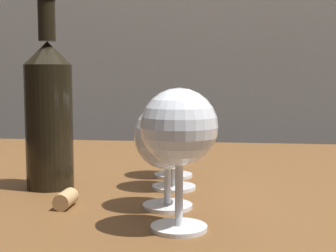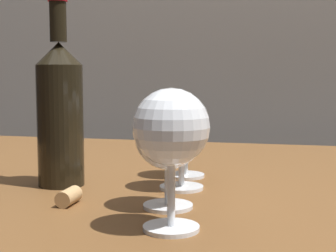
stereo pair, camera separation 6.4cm
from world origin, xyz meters
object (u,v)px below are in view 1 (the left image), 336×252
at_px(wine_bottle, 49,111).
at_px(wine_glass_white, 174,124).
at_px(wine_glass_merlot, 168,138).
at_px(cork, 66,199).
at_px(wine_glass_amber, 180,130).
at_px(wine_glass_chardonnay, 174,122).

bearing_deg(wine_bottle, wine_glass_white, 5.00).
xyz_separation_m(wine_glass_merlot, wine_bottle, (-0.19, 0.09, 0.03)).
bearing_deg(wine_glass_merlot, wine_glass_white, 92.26).
distance_m(wine_glass_merlot, cork, 0.16).
relative_size(wine_glass_amber, wine_glass_merlot, 1.15).
distance_m(wine_glass_amber, wine_glass_white, 0.20).
relative_size(wine_glass_amber, wine_glass_chardonnay, 1.16).
bearing_deg(wine_glass_amber, wine_glass_chardonnay, 97.89).
relative_size(wine_glass_amber, cork, 3.80).
bearing_deg(wine_glass_white, wine_glass_chardonnay, 97.19).
xyz_separation_m(wine_glass_merlot, cork, (-0.13, -0.01, -0.08)).
xyz_separation_m(wine_glass_amber, cork, (-0.16, 0.07, -0.10)).
xyz_separation_m(wine_glass_white, wine_bottle, (-0.19, -0.02, 0.02)).
distance_m(wine_glass_amber, wine_glass_merlot, 0.10).
xyz_separation_m(wine_glass_amber, wine_bottle, (-0.22, 0.18, 0.01)).
xyz_separation_m(wine_glass_amber, wine_glass_chardonnay, (-0.04, 0.29, -0.02)).
bearing_deg(wine_glass_white, wine_glass_merlot, -87.74).
bearing_deg(wine_bottle, wine_glass_merlot, -25.60).
bearing_deg(wine_bottle, cork, -60.45).
height_order(wine_glass_merlot, wine_bottle, wine_bottle).
distance_m(wine_glass_amber, cork, 0.20).
xyz_separation_m(wine_glass_chardonnay, wine_bottle, (-0.18, -0.11, 0.02)).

